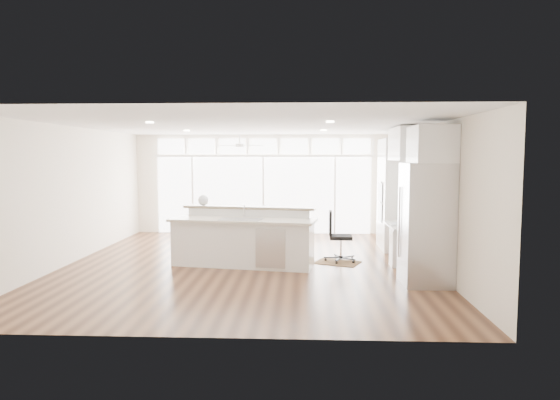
{
  "coord_description": "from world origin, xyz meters",
  "views": [
    {
      "loc": [
        1.08,
        -9.59,
        2.11
      ],
      "look_at": [
        0.61,
        0.6,
        1.21
      ],
      "focal_mm": 32.0,
      "sensor_mm": 36.0,
      "label": 1
    }
  ],
  "objects": [
    {
      "name": "wall_right",
      "position": [
        3.5,
        0.0,
        1.35
      ],
      "size": [
        0.04,
        8.0,
        2.7
      ],
      "primitive_type": "cube",
      "color": "white",
      "rests_on": "floor"
    },
    {
      "name": "floor",
      "position": [
        0.0,
        0.0,
        -0.01
      ],
      "size": [
        7.0,
        8.0,
        0.02
      ],
      "primitive_type": "cube",
      "color": "#3D2112",
      "rests_on": "ground"
    },
    {
      "name": "ceiling",
      "position": [
        0.0,
        0.0,
        2.7
      ],
      "size": [
        7.0,
        8.0,
        0.02
      ],
      "primitive_type": "cube",
      "color": "white",
      "rests_on": "wall_back"
    },
    {
      "name": "keyboard",
      "position": [
        2.88,
        0.3,
        0.77
      ],
      "size": [
        0.16,
        0.37,
        0.02
      ],
      "primitive_type": "cube",
      "rotation": [
        0.0,
        0.0,
        -0.07
      ],
      "color": "silver",
      "rests_on": "desk_nook"
    },
    {
      "name": "desk_nook",
      "position": [
        3.13,
        0.3,
        0.38
      ],
      "size": [
        0.72,
        1.3,
        0.76
      ],
      "primitive_type": "cube",
      "color": "white",
      "rests_on": "floor"
    },
    {
      "name": "refrigerator",
      "position": [
        3.11,
        -1.35,
        1.0
      ],
      "size": [
        0.76,
        0.9,
        2.0
      ],
      "primitive_type": "cube",
      "color": "#B9BABF",
      "rests_on": "floor"
    },
    {
      "name": "upper_cabinets",
      "position": [
        3.17,
        0.3,
        2.35
      ],
      "size": [
        0.64,
        1.3,
        0.64
      ],
      "primitive_type": "cube",
      "color": "white",
      "rests_on": "wall_right"
    },
    {
      "name": "desk_window",
      "position": [
        3.46,
        0.3,
        1.55
      ],
      "size": [
        0.04,
        0.85,
        0.85
      ],
      "primitive_type": "cube",
      "color": "silver",
      "rests_on": "wall_right"
    },
    {
      "name": "oven_cabinet",
      "position": [
        3.17,
        1.8,
        1.25
      ],
      "size": [
        0.64,
        1.2,
        2.5
      ],
      "primitive_type": "cube",
      "color": "white",
      "rests_on": "floor"
    },
    {
      "name": "recessed_lights",
      "position": [
        0.0,
        0.2,
        2.68
      ],
      "size": [
        3.4,
        3.0,
        0.02
      ],
      "primitive_type": "cube",
      "color": "white",
      "rests_on": "ceiling"
    },
    {
      "name": "framed_photos",
      "position": [
        3.46,
        0.92,
        1.4
      ],
      "size": [
        0.06,
        0.22,
        0.8
      ],
      "primitive_type": "cube",
      "color": "black",
      "rests_on": "wall_right"
    },
    {
      "name": "office_chair",
      "position": [
        1.84,
        0.35,
        0.5
      ],
      "size": [
        0.54,
        0.5,
        1.01
      ],
      "primitive_type": "cube",
      "rotation": [
        0.0,
        0.0,
        -0.03
      ],
      "color": "black",
      "rests_on": "floor"
    },
    {
      "name": "monitor",
      "position": [
        3.05,
        0.3,
        0.95
      ],
      "size": [
        0.12,
        0.47,
        0.39
      ],
      "primitive_type": "cube",
      "rotation": [
        0.0,
        0.0,
        0.08
      ],
      "color": "black",
      "rests_on": "desk_nook"
    },
    {
      "name": "kitchen_island",
      "position": [
        -0.07,
        -0.15,
        0.56
      ],
      "size": [
        2.94,
        1.51,
        1.11
      ],
      "primitive_type": "cube",
      "rotation": [
        0.0,
        0.0,
        -0.17
      ],
      "color": "white",
      "rests_on": "floor"
    },
    {
      "name": "wall_back",
      "position": [
        0.0,
        4.0,
        1.35
      ],
      "size": [
        7.0,
        0.04,
        2.7
      ],
      "primitive_type": "cube",
      "color": "white",
      "rests_on": "floor"
    },
    {
      "name": "rug",
      "position": [
        1.77,
        0.21,
        0.01
      ],
      "size": [
        1.01,
        0.88,
        0.01
      ],
      "primitive_type": "cube",
      "rotation": [
        0.0,
        0.0,
        -0.39
      ],
      "color": "#3B2512",
      "rests_on": "floor"
    },
    {
      "name": "potted_plant",
      "position": [
        3.17,
        1.8,
        2.63
      ],
      "size": [
        0.34,
        0.37,
        0.26
      ],
      "primitive_type": "imported",
      "rotation": [
        0.0,
        0.0,
        -0.12
      ],
      "color": "#325B27",
      "rests_on": "oven_cabinet"
    },
    {
      "name": "fridge_cabinet",
      "position": [
        3.17,
        -1.35,
        2.3
      ],
      "size": [
        0.64,
        0.9,
        0.6
      ],
      "primitive_type": "cube",
      "color": "white",
      "rests_on": "wall_right"
    },
    {
      "name": "ceiling_fan",
      "position": [
        -0.5,
        2.8,
        2.48
      ],
      "size": [
        1.16,
        1.16,
        0.32
      ],
      "primitive_type": "cube",
      "color": "white",
      "rests_on": "ceiling"
    },
    {
      "name": "glass_wall",
      "position": [
        0.0,
        3.94,
        1.05
      ],
      "size": [
        5.8,
        0.06,
        2.08
      ],
      "primitive_type": "cube",
      "color": "white",
      "rests_on": "wall_back"
    },
    {
      "name": "fishbowl",
      "position": [
        -0.94,
        0.41,
        1.22
      ],
      "size": [
        0.26,
        0.26,
        0.22
      ],
      "primitive_type": "sphere",
      "rotation": [
        0.0,
        0.0,
        -0.24
      ],
      "color": "white",
      "rests_on": "kitchen_island"
    },
    {
      "name": "wall_front",
      "position": [
        0.0,
        -4.0,
        1.35
      ],
      "size": [
        7.0,
        0.04,
        2.7
      ],
      "primitive_type": "cube",
      "color": "white",
      "rests_on": "floor"
    },
    {
      "name": "wall_left",
      "position": [
        -3.5,
        0.0,
        1.35
      ],
      "size": [
        0.04,
        8.0,
        2.7
      ],
      "primitive_type": "cube",
      "color": "white",
      "rests_on": "floor"
    },
    {
      "name": "transom_row",
      "position": [
        0.0,
        3.94,
        2.38
      ],
      "size": [
        5.9,
        0.06,
        0.4
      ],
      "primitive_type": "cube",
      "color": "white",
      "rests_on": "wall_back"
    }
  ]
}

